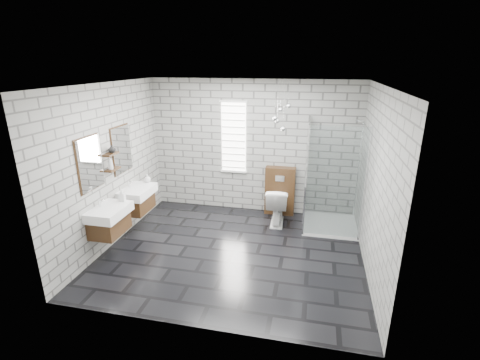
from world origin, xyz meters
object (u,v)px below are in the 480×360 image
(vanity_right, at_px, (135,192))
(toilet, at_px, (277,205))
(shower_enclosure, at_px, (326,204))
(vanity_left, at_px, (107,213))
(cistern_panel, at_px, (280,191))

(vanity_right, height_order, toilet, vanity_right)
(shower_enclosure, height_order, toilet, shower_enclosure)
(vanity_left, height_order, vanity_right, same)
(cistern_panel, bearing_deg, shower_enclosure, -29.47)
(vanity_left, xyz_separation_m, vanity_right, (0.00, 0.91, 0.00))
(vanity_left, height_order, cistern_panel, vanity_left)
(vanity_left, relative_size, toilet, 2.13)
(vanity_left, distance_m, shower_enclosure, 3.82)
(vanity_left, relative_size, cistern_panel, 1.57)
(vanity_left, height_order, toilet, vanity_left)
(shower_enclosure, bearing_deg, vanity_left, -153.30)
(vanity_right, xyz_separation_m, cistern_panel, (2.49, 1.32, -0.26))
(shower_enclosure, distance_m, toilet, 0.93)
(vanity_left, distance_m, toilet, 3.09)
(cistern_panel, distance_m, shower_enclosure, 1.05)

